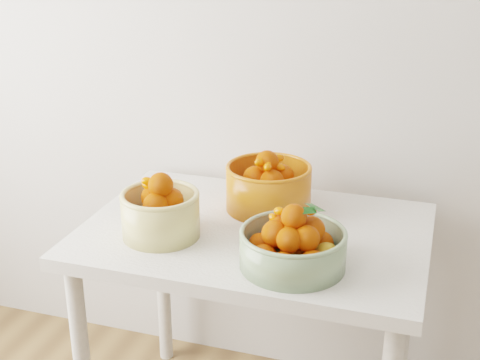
% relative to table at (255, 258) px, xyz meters
% --- Properties ---
extents(table, '(1.00, 0.70, 0.75)m').
position_rel_table_xyz_m(table, '(0.00, 0.00, 0.00)').
color(table, silver).
rests_on(table, ground).
extents(bowl_cream, '(0.28, 0.28, 0.19)m').
position_rel_table_xyz_m(bowl_cream, '(-0.24, -0.12, 0.17)').
color(bowl_cream, '#D2BF76').
rests_on(bowl_cream, table).
extents(bowl_green, '(0.32, 0.32, 0.18)m').
position_rel_table_xyz_m(bowl_green, '(0.16, -0.19, 0.16)').
color(bowl_green, gray).
rests_on(bowl_green, table).
extents(bowl_orange, '(0.34, 0.34, 0.19)m').
position_rel_table_xyz_m(bowl_orange, '(-0.00, 0.15, 0.17)').
color(bowl_orange, '#CA5713').
rests_on(bowl_orange, table).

